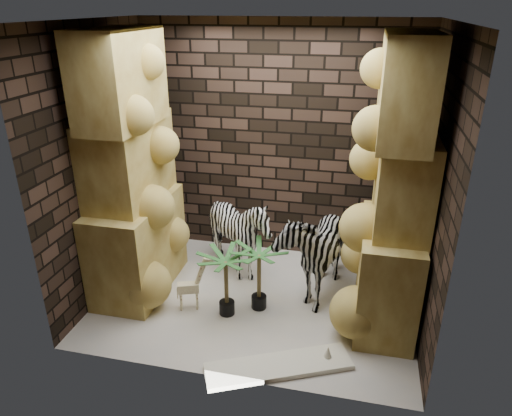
% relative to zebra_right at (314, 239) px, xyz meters
% --- Properties ---
extents(floor, '(3.50, 3.50, 0.00)m').
position_rel_zebra_right_xyz_m(floor, '(-0.61, -0.37, -0.67)').
color(floor, silver).
rests_on(floor, ground).
extents(ceiling, '(3.50, 3.50, 0.00)m').
position_rel_zebra_right_xyz_m(ceiling, '(-0.61, -0.37, 2.33)').
color(ceiling, black).
rests_on(ceiling, ground).
extents(wall_back, '(3.50, 0.00, 3.50)m').
position_rel_zebra_right_xyz_m(wall_back, '(-0.61, 0.88, 0.83)').
color(wall_back, black).
rests_on(wall_back, ground).
extents(wall_front, '(3.50, 0.00, 3.50)m').
position_rel_zebra_right_xyz_m(wall_front, '(-0.61, -1.62, 0.83)').
color(wall_front, black).
rests_on(wall_front, ground).
extents(wall_left, '(0.00, 3.00, 3.00)m').
position_rel_zebra_right_xyz_m(wall_left, '(-2.36, -0.37, 0.83)').
color(wall_left, black).
rests_on(wall_left, ground).
extents(wall_right, '(0.00, 3.00, 3.00)m').
position_rel_zebra_right_xyz_m(wall_right, '(1.14, -0.37, 0.83)').
color(wall_right, black).
rests_on(wall_right, ground).
extents(rock_pillar_left, '(0.68, 1.30, 3.00)m').
position_rel_zebra_right_xyz_m(rock_pillar_left, '(-2.01, -0.37, 0.83)').
color(rock_pillar_left, '#DCCD72').
rests_on(rock_pillar_left, floor).
extents(rock_pillar_right, '(0.58, 1.25, 3.00)m').
position_rel_zebra_right_xyz_m(rock_pillar_right, '(0.81, -0.37, 0.83)').
color(rock_pillar_right, '#DCCD72').
rests_on(rock_pillar_right, floor).
extents(zebra_right, '(0.76, 1.20, 1.34)m').
position_rel_zebra_right_xyz_m(zebra_right, '(0.00, 0.00, 0.00)').
color(zebra_right, white).
rests_on(zebra_right, floor).
extents(zebra_left, '(0.99, 1.19, 1.02)m').
position_rel_zebra_right_xyz_m(zebra_left, '(-0.92, 0.13, -0.16)').
color(zebra_left, white).
rests_on(zebra_left, floor).
extents(giraffe_toy, '(0.37, 0.23, 0.68)m').
position_rel_zebra_right_xyz_m(giraffe_toy, '(-1.29, -0.69, -0.33)').
color(giraffe_toy, '#F9EDB7').
rests_on(giraffe_toy, floor).
extents(palm_front, '(0.36, 0.36, 0.77)m').
position_rel_zebra_right_xyz_m(palm_front, '(-0.53, -0.50, -0.28)').
color(palm_front, '#1D5123').
rests_on(palm_front, floor).
extents(palm_back, '(0.36, 0.36, 0.75)m').
position_rel_zebra_right_xyz_m(palm_back, '(-0.85, -0.69, -0.29)').
color(palm_back, '#1D5123').
rests_on(palm_back, floor).
extents(surfboard, '(1.39, 0.89, 0.05)m').
position_rel_zebra_right_xyz_m(surfboard, '(-0.14, -1.39, -0.64)').
color(surfboard, white).
rests_on(surfboard, floor).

